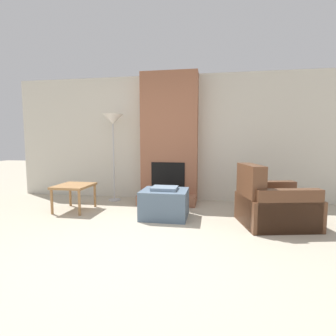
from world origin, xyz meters
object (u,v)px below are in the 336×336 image
Objects in this scene: ottoman at (165,203)px; floor_lamp_left at (113,123)px; side_table at (74,188)px; armchair at (271,206)px.

ottoman is 2.13m from floor_lamp_left.
side_table is (-1.67, 0.16, 0.17)m from ottoman.
ottoman is 1.69m from side_table.
side_table is (-3.30, 0.28, 0.12)m from armchair.
floor_lamp_left is at bearing 64.66° from side_table.
side_table is 0.37× the size of floor_lamp_left.
floor_lamp_left is at bearing 55.85° from armchair.
armchair is at bearing -3.97° from ottoman.
floor_lamp_left reaches higher than side_table.
armchair is at bearing -4.79° from side_table.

